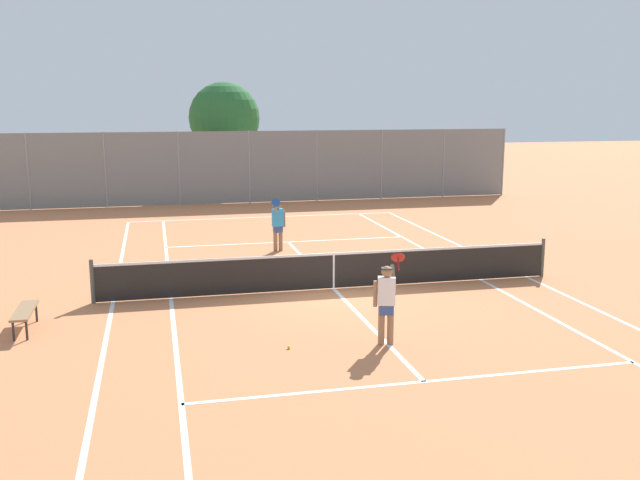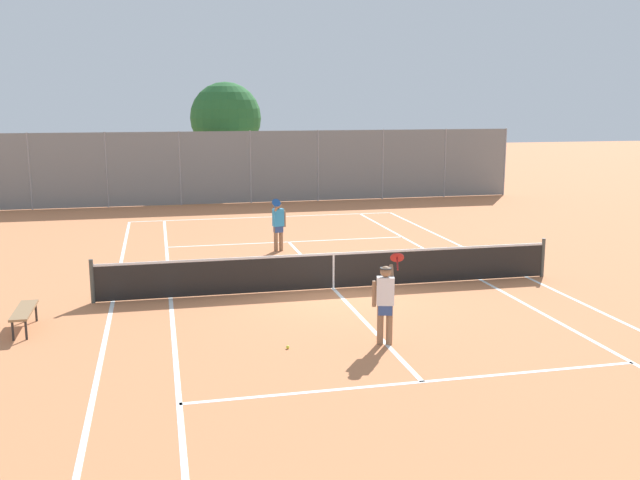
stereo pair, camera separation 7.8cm
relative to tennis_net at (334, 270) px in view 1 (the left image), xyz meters
The scene contains 10 objects.
ground_plane 0.51m from the tennis_net, ahead, with size 120.00×120.00×0.00m, color #CC7A4C.
court_line_markings 0.51m from the tennis_net, ahead, with size 11.10×23.90×0.01m.
tennis_net is the anchor object (origin of this frame).
player_near_side 4.40m from the tennis_net, 90.43° to the right, with size 0.79×0.71×1.77m.
player_far_left 5.02m from the tennis_net, 96.81° to the left, with size 0.56×0.82×1.77m.
loose_tennis_ball_0 4.69m from the tennis_net, 114.99° to the right, with size 0.07×0.07×0.07m, color #D1DB33.
loose_tennis_ball_2 1.68m from the tennis_net, 42.37° to the left, with size 0.07×0.07×0.07m, color #D1DB33.
courtside_bench 7.42m from the tennis_net, 165.39° to the right, with size 0.36×1.50×0.47m.
back_fence 16.37m from the tennis_net, 90.00° to the left, with size 26.33×0.08×3.42m.
tree_behind_left 19.72m from the tennis_net, 92.26° to the left, with size 3.58×3.58×5.74m.
Camera 1 is at (-4.39, -17.30, 4.76)m, focal length 40.00 mm.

